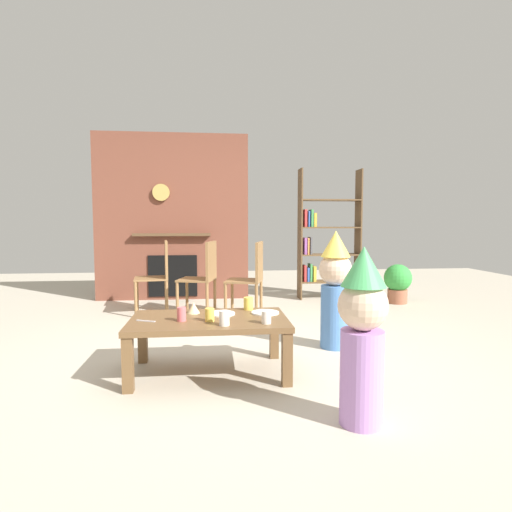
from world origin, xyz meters
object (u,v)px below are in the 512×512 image
Objects in this scene: paper_cup_near_left at (248,303)px; dining_chair_right at (251,275)px; coffee_table at (209,326)px; paper_cup_far_left at (210,315)px; paper_cup_far_right at (224,318)px; dining_chair_left at (159,272)px; paper_plate_front at (221,314)px; potted_plant_tall at (398,282)px; paper_cup_center at (182,314)px; bookshelf at (323,240)px; dining_chair_middle at (204,274)px; paper_plate_rear at (265,313)px; child_in_pink at (335,286)px; child_with_cone_hat at (362,331)px; birthday_cake_slice at (194,308)px; paper_cup_near_right at (266,317)px.

dining_chair_right is at bearing 83.64° from paper_cup_near_left.
coffee_table is 12.35× the size of paper_cup_far_left.
dining_chair_left is at bearing 107.25° from paper_cup_far_right.
potted_plant_tall reaches higher than paper_plate_front.
paper_cup_center is 0.11× the size of dining_chair_right.
dining_chair_left is at bearing -174.29° from potted_plant_tall.
paper_cup_near_left is at bearing 98.92° from dining_chair_right.
bookshelf is 18.33× the size of paper_cup_far_right.
bookshelf reaches higher than dining_chair_middle.
coffee_table is 1.29× the size of dining_chair_middle.
bookshelf is 8.79× the size of paper_plate_rear.
child_in_pink reaches higher than paper_cup_far_right.
child_in_pink is at bearing -54.63° from child_with_cone_hat.
coffee_table is at bearing -139.28° from paper_cup_near_left.
paper_cup_center is 0.27m from birthday_cake_slice.
paper_cup_far_right is at bearing 4.78° from child_with_cone_hat.
dining_chair_middle reaches higher than birthday_cake_slice.
paper_cup_near_left is 0.11× the size of dining_chair_middle.
bookshelf is at bearing 152.68° from potted_plant_tall.
paper_cup_far_left reaches higher than coffee_table.
dining_chair_right is (0.61, 1.58, 0.05)m from birthday_cake_slice.
paper_cup_far_right is 1.04× the size of birthday_cake_slice.
dining_chair_left is (-0.43, 2.20, 0.04)m from paper_cup_center.
paper_cup_near_left is 0.47× the size of paper_plate_rear.
dining_chair_left is (-1.03, 2.34, 0.05)m from paper_cup_near_right.
bookshelf is 3.11m from paper_plate_rear.
paper_cup_near_right is 0.42× the size of paper_plate_front.
paper_cup_center is (-0.51, -0.34, -0.00)m from paper_cup_near_left.
dining_chair_left is at bearing -2.79° from dining_chair_right.
child_in_pink is 1.85m from dining_chair_middle.
paper_cup_near_left is 1.71m from dining_chair_middle.
paper_cup_far_right is 0.99m from child_with_cone_hat.
dining_chair_middle reaches higher than paper_cup_far_left.
paper_cup_near_right is 0.41× the size of paper_plate_rear.
child_with_cone_hat reaches higher than paper_plate_front.
paper_cup_far_right is 0.49× the size of paper_plate_front.
paper_cup_center is 0.34m from paper_cup_far_right.
child_in_pink reaches higher than paper_cup_far_left.
child_in_pink reaches higher than dining_chair_left.
dining_chair_middle is at bearing 92.18° from coffee_table.
child_in_pink reaches higher than dining_chair_right.
dining_chair_left is at bearing 101.11° from paper_cup_center.
coffee_table is 1.16× the size of child_with_cone_hat.
coffee_table is 0.46m from paper_cup_near_right.
bookshelf is 3.56m from paper_cup_center.
paper_cup_far_left is at bearing 107.02° from dining_chair_middle.
paper_plate_rear is 0.40× the size of potted_plant_tall.
bookshelf is 21.38× the size of paper_cup_near_right.
bookshelf is at bearing 63.88° from paper_cup_far_right.
paper_cup_far_left is (-0.31, -0.37, -0.00)m from paper_cup_near_left.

